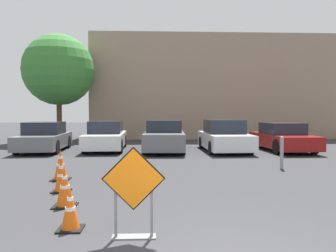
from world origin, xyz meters
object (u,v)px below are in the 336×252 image
object	(u,v)px
traffic_cone_fourth	(61,165)
bollard_nearest	(282,152)
traffic_cone_third	(61,176)
parked_car_fifth	(282,138)
parked_car_fourth	(224,137)
traffic_cone_nearest	(70,209)
parked_car_second	(106,137)
parked_car_third	(164,137)
road_closed_sign	(134,188)
parked_car_nearest	(44,138)
traffic_cone_second	(65,187)

from	to	relation	value
traffic_cone_fourth	bollard_nearest	bearing A→B (deg)	12.48
traffic_cone_third	parked_car_fifth	size ratio (longest dim) A/B	0.17
bollard_nearest	traffic_cone_fourth	bearing A→B (deg)	-167.52
parked_car_fourth	traffic_cone_nearest	bearing A→B (deg)	64.51
parked_car_second	parked_car_third	size ratio (longest dim) A/B	0.96
parked_car_second	road_closed_sign	bearing A→B (deg)	98.68
traffic_cone_nearest	parked_car_third	size ratio (longest dim) A/B	0.14
traffic_cone_third	traffic_cone_nearest	bearing A→B (deg)	-71.43
road_closed_sign	parked_car_fourth	distance (m)	11.24
road_closed_sign	bollard_nearest	size ratio (longest dim) A/B	1.26
parked_car_fourth	parked_car_fifth	bearing A→B (deg)	-179.97
road_closed_sign	bollard_nearest	distance (m)	7.22
parked_car_nearest	bollard_nearest	world-z (taller)	parked_car_nearest
parked_car_nearest	parked_car_second	xyz separation A→B (m)	(2.83, 0.41, 0.01)
parked_car_second	bollard_nearest	xyz separation A→B (m)	(6.47, -5.68, -0.10)
parked_car_fourth	bollard_nearest	size ratio (longest dim) A/B	3.96
traffic_cone_nearest	parked_car_nearest	size ratio (longest dim) A/B	0.16
traffic_cone_third	parked_car_second	size ratio (longest dim) A/B	0.17
parked_car_fourth	road_closed_sign	bearing A→B (deg)	70.02
bollard_nearest	parked_car_fourth	bearing A→B (deg)	99.33
traffic_cone_second	parked_car_fifth	size ratio (longest dim) A/B	0.17
parked_car_third	parked_car_second	bearing A→B (deg)	-7.68
traffic_cone_second	traffic_cone_third	distance (m)	1.28
parked_car_second	bollard_nearest	distance (m)	8.61
parked_car_second	traffic_cone_second	bearing A→B (deg)	92.13
traffic_cone_nearest	traffic_cone_second	bearing A→B (deg)	108.54
parked_car_fifth	bollard_nearest	xyz separation A→B (m)	(-2.02, -5.00, -0.07)
parked_car_third	traffic_cone_fourth	bearing A→B (deg)	68.16
parked_car_nearest	road_closed_sign	bearing A→B (deg)	110.77
traffic_cone_fourth	road_closed_sign	bearing A→B (deg)	-62.20
parked_car_third	road_closed_sign	bearing A→B (deg)	88.43
traffic_cone_second	parked_car_third	world-z (taller)	parked_car_third
traffic_cone_third	parked_car_fifth	bearing A→B (deg)	43.34
traffic_cone_third	road_closed_sign	bearing A→B (deg)	-57.52
traffic_cone_fourth	parked_car_nearest	size ratio (longest dim) A/B	0.20
traffic_cone_third	parked_car_second	xyz separation A→B (m)	(-0.21, 8.49, 0.28)
parked_car_nearest	traffic_cone_fourth	bearing A→B (deg)	108.25
traffic_cone_third	parked_car_nearest	distance (m)	8.63
traffic_cone_third	traffic_cone_fourth	xyz separation A→B (m)	(-0.39, 1.34, 0.03)
parked_car_fifth	parked_car_second	bearing A→B (deg)	-6.42
parked_car_fifth	road_closed_sign	bearing A→B (deg)	57.09
road_closed_sign	traffic_cone_second	world-z (taller)	road_closed_sign
traffic_cone_second	parked_car_second	distance (m)	9.73
traffic_cone_third	parked_car_nearest	bearing A→B (deg)	110.63
traffic_cone_third	parked_car_fourth	world-z (taller)	parked_car_fourth
parked_car_nearest	parked_car_second	distance (m)	2.86
road_closed_sign	parked_car_nearest	size ratio (longest dim) A/B	0.32
traffic_cone_fourth	parked_car_fifth	xyz separation A→B (m)	(8.67, 6.48, 0.22)
traffic_cone_nearest	traffic_cone_fourth	xyz separation A→B (m)	(-1.22, 3.82, 0.08)
bollard_nearest	traffic_cone_nearest	bearing A→B (deg)	-135.70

